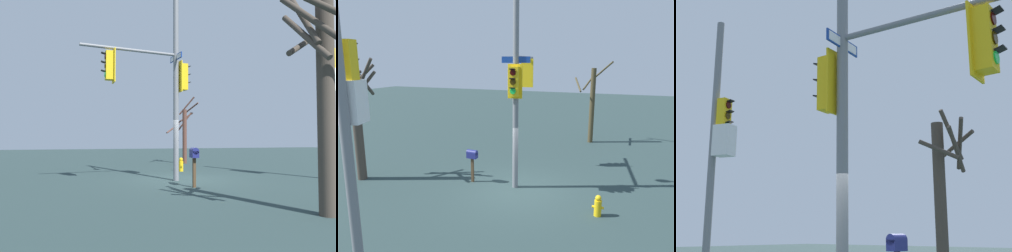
% 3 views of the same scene
% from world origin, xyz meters
% --- Properties ---
extents(ground_plane, '(80.00, 80.00, 0.00)m').
position_xyz_m(ground_plane, '(0.00, 0.00, 0.00)').
color(ground_plane, '#293B3B').
extents(main_signal_pole_assembly, '(3.14, 4.55, 9.27)m').
position_xyz_m(main_signal_pole_assembly, '(-0.42, 0.86, 4.92)').
color(main_signal_pole_assembly, slate).
rests_on(main_signal_pole_assembly, ground).
extents(secondary_pole_assembly, '(0.63, 0.84, 8.18)m').
position_xyz_m(secondary_pole_assembly, '(-1.77, -6.08, 4.26)').
color(secondary_pole_assembly, slate).
rests_on(secondary_pole_assembly, ground).
extents(fire_hydrant, '(0.38, 0.24, 0.73)m').
position_xyz_m(fire_hydrant, '(3.18, -0.95, 0.34)').
color(fire_hydrant, yellow).
rests_on(fire_hydrant, ground).
extents(mailbox, '(0.45, 0.27, 1.41)m').
position_xyz_m(mailbox, '(-2.10, 0.25, 1.11)').
color(mailbox, '#4C3823').
rests_on(mailbox, ground).
extents(bare_tree_behind_pole, '(1.60, 2.33, 4.72)m').
position_xyz_m(bare_tree_behind_pole, '(8.24, -2.83, 2.17)').
color(bare_tree_behind_pole, brown).
rests_on(bare_tree_behind_pole, ground).
extents(bare_tree_across_street, '(1.92, 1.65, 5.20)m').
position_xyz_m(bare_tree_across_street, '(-6.79, -1.15, 2.76)').
color(bare_tree_across_street, '#433A31').
rests_on(bare_tree_across_street, ground).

